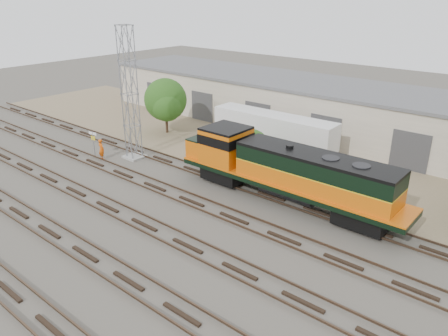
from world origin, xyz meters
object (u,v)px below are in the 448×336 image
Objects in this scene: signal_tower at (130,97)px; semi_trailer at (276,130)px; locomotive at (284,170)px; worker at (101,149)px.

signal_tower is 0.95× the size of semi_trailer.
semi_trailer is at bearing 127.01° from locomotive.
signal_tower is at bearing -175.45° from locomotive.
locomotive is at bearing -166.78° from worker.
semi_trailer is (9.42, 9.24, -3.35)m from signal_tower.
locomotive is 17.85m from worker.
locomotive reaches higher than semi_trailer.
semi_trailer is at bearing 44.43° from signal_tower.
locomotive is 9.38× the size of worker.
semi_trailer is (11.43, 11.40, 1.43)m from worker.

